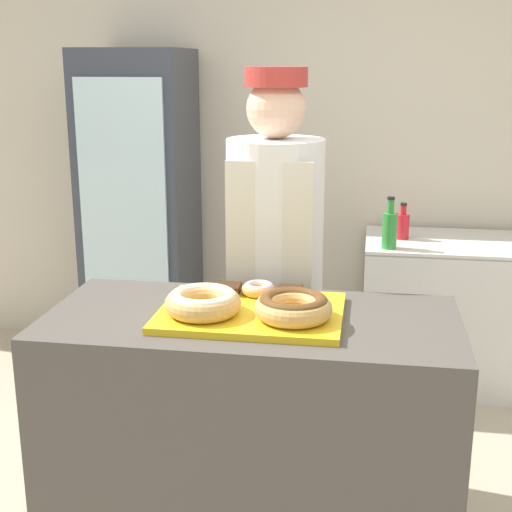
% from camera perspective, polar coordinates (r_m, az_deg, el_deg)
% --- Properties ---
extents(wall_back, '(8.00, 0.06, 2.70)m').
position_cam_1_polar(wall_back, '(4.36, 4.30, 9.45)').
color(wall_back, beige).
rests_on(wall_back, ground_plane).
extents(display_counter, '(1.38, 0.65, 0.97)m').
position_cam_1_polar(display_counter, '(2.58, -0.37, -15.06)').
color(display_counter, '#4C4742').
rests_on(display_counter, ground_plane).
extents(serving_tray, '(0.60, 0.45, 0.02)m').
position_cam_1_polar(serving_tray, '(2.37, -0.39, -4.56)').
color(serving_tray, yellow).
rests_on(serving_tray, display_counter).
extents(donut_light_glaze, '(0.25, 0.25, 0.08)m').
position_cam_1_polar(donut_light_glaze, '(2.31, -4.27, -3.64)').
color(donut_light_glaze, tan).
rests_on(donut_light_glaze, serving_tray).
extents(donut_chocolate_glaze, '(0.25, 0.25, 0.08)m').
position_cam_1_polar(donut_chocolate_glaze, '(2.27, 3.01, -4.03)').
color(donut_chocolate_glaze, tan).
rests_on(donut_chocolate_glaze, serving_tray).
extents(donut_mini_center, '(0.12, 0.12, 0.04)m').
position_cam_1_polar(donut_mini_center, '(2.50, 0.20, -2.60)').
color(donut_mini_center, tan).
rests_on(donut_mini_center, serving_tray).
extents(brownie_back_left, '(0.09, 0.09, 0.03)m').
position_cam_1_polar(brownie_back_left, '(2.52, -2.27, -2.64)').
color(brownie_back_left, '#382111').
rests_on(brownie_back_left, serving_tray).
extents(brownie_back_right, '(0.09, 0.09, 0.03)m').
position_cam_1_polar(brownie_back_right, '(2.49, 2.71, -2.88)').
color(brownie_back_right, '#382111').
rests_on(brownie_back_right, serving_tray).
extents(baker_person, '(0.39, 0.39, 1.77)m').
position_cam_1_polar(baker_person, '(2.93, 1.47, -1.68)').
color(baker_person, '#4C4C51').
rests_on(baker_person, ground_plane).
extents(beverage_fridge, '(0.59, 0.60, 1.86)m').
position_cam_1_polar(beverage_fridge, '(4.24, -9.20, 3.42)').
color(beverage_fridge, '#333842').
rests_on(beverage_fridge, ground_plane).
extents(chest_freezer, '(1.01, 0.63, 0.83)m').
position_cam_1_polar(chest_freezer, '(4.21, 15.46, -4.29)').
color(chest_freezer, silver).
rests_on(chest_freezer, ground_plane).
extents(bottle_green, '(0.08, 0.08, 0.28)m').
position_cam_1_polar(bottle_green, '(3.82, 10.64, 2.17)').
color(bottle_green, '#2D8C38').
rests_on(bottle_green, chest_freezer).
extents(bottle_red, '(0.07, 0.07, 0.20)m').
position_cam_1_polar(bottle_red, '(4.05, 11.65, 2.44)').
color(bottle_red, red).
rests_on(bottle_red, chest_freezer).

